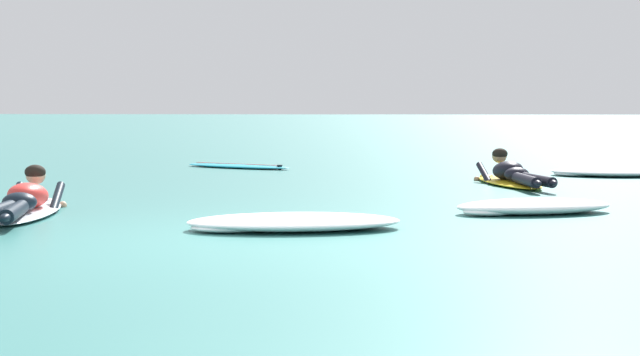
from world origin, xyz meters
name	(u,v)px	position (x,y,z in m)	size (l,w,h in m)	color
ground_plane	(326,164)	(0.00, 10.00, 0.00)	(120.00, 120.00, 0.00)	#387A75
surfer_near	(25,203)	(-2.44, 1.58, 0.14)	(0.89, 2.63, 0.54)	silver
surfer_far	(512,176)	(2.87, 5.67, 0.14)	(1.01, 2.55, 0.54)	yellow
drifting_surfboard	(239,166)	(-1.43, 8.87, 0.03)	(2.08, 1.34, 0.16)	#2DB2D1
whitewater_front	(534,206)	(2.73, 2.26, 0.07)	(1.82, 1.18, 0.16)	white
whitewater_mid_right	(609,172)	(4.58, 7.59, 0.06)	(1.85, 1.20, 0.13)	white
whitewater_back	(294,222)	(0.38, 0.77, 0.07)	(2.08, 1.22, 0.15)	white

